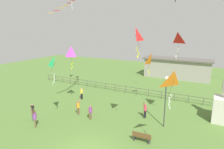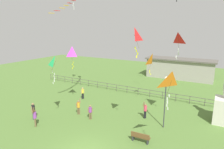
# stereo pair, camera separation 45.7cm
# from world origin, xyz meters

# --- Properties ---
(statue_monument) EXTENTS (1.96, 1.96, 5.29)m
(statue_monument) POSITION_xyz_m (8.61, 10.43, 1.61)
(statue_monument) COLOR beige
(statue_monument) RESTS_ON ground_plane
(lamppost) EXTENTS (0.36, 0.36, 4.76)m
(lamppost) POSITION_xyz_m (3.83, 6.75, 3.43)
(lamppost) COLOR #38383D
(lamppost) RESTS_ON ground_plane
(park_bench) EXTENTS (1.52, 0.47, 0.85)m
(park_bench) POSITION_xyz_m (2.89, 3.44, 0.46)
(park_bench) COLOR brown
(park_bench) RESTS_ON ground_plane
(person_0) EXTENTS (0.47, 0.31, 1.80)m
(person_0) POSITION_xyz_m (-4.65, 5.14, 0.90)
(person_0) COLOR brown
(person_0) RESTS_ON ground_plane
(person_1) EXTENTS (0.32, 0.50, 1.72)m
(person_1) POSITION_xyz_m (-7.75, 2.04, 0.99)
(person_1) COLOR #3F4C47
(person_1) RESTS_ON ground_plane
(person_2) EXTENTS (0.40, 0.48, 1.93)m
(person_2) POSITION_xyz_m (-6.45, 1.14, 0.97)
(person_2) COLOR brown
(person_2) RESTS_ON ground_plane
(person_3) EXTENTS (0.39, 0.46, 1.82)m
(person_3) POSITION_xyz_m (1.71, 7.68, 0.91)
(person_3) COLOR black
(person_3) RESTS_ON ground_plane
(person_4) EXTENTS (0.37, 0.31, 1.49)m
(person_4) POSITION_xyz_m (-2.91, 4.80, 0.86)
(person_4) COLOR brown
(person_4) RESTS_ON ground_plane
(person_5) EXTENTS (0.28, 0.42, 1.50)m
(person_5) POSITION_xyz_m (-7.13, 9.06, 0.86)
(person_5) COLOR black
(person_5) RESTS_ON ground_plane
(kite_0) EXTENTS (1.09, 1.07, 2.49)m
(kite_0) POSITION_xyz_m (-7.08, 7.40, 6.10)
(kite_0) COLOR #B22DB2
(kite_1) EXTENTS (1.14, 0.92, 2.60)m
(kite_1) POSITION_xyz_m (-5.49, 3.16, 5.74)
(kite_1) COLOR #1EB759
(kite_2) EXTENTS (0.93, 0.98, 2.60)m
(kite_2) POSITION_xyz_m (0.77, 12.15, 5.20)
(kite_2) COLOR orange
(kite_3) EXTENTS (1.00, 0.72, 2.44)m
(kite_3) POSITION_xyz_m (4.24, 8.01, 7.87)
(kite_3) COLOR red
(kite_5) EXTENTS (0.71, 1.01, 2.25)m
(kite_5) POSITION_xyz_m (1.86, 4.11, 8.27)
(kite_5) COLOR red
(kite_6) EXTENTS (1.05, 1.18, 2.62)m
(kite_6) POSITION_xyz_m (5.18, 2.42, 5.55)
(kite_6) COLOR orange
(waterfront_railing) EXTENTS (36.01, 0.06, 0.95)m
(waterfront_railing) POSITION_xyz_m (-0.45, 14.00, 0.63)
(waterfront_railing) COLOR #4C4742
(waterfront_railing) RESTS_ON ground_plane
(pavilion_building) EXTENTS (11.77, 3.81, 3.57)m
(pavilion_building) POSITION_xyz_m (1.44, 26.00, 1.81)
(pavilion_building) COLOR gray
(pavilion_building) RESTS_ON ground_plane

